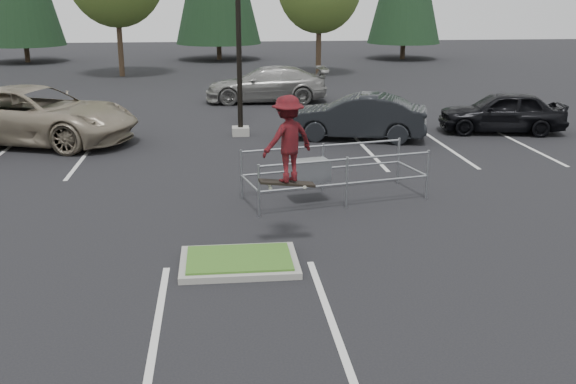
{
  "coord_description": "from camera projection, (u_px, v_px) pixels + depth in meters",
  "views": [
    {
      "loc": [
        -0.34,
        -11.78,
        4.93
      ],
      "look_at": [
        1.09,
        1.5,
        0.96
      ],
      "focal_mm": 42.0,
      "sensor_mm": 36.0,
      "label": 1
    }
  ],
  "objects": [
    {
      "name": "car_r_black",
      "position": [
        503.0,
        112.0,
        24.43
      ],
      "size": [
        4.71,
        2.57,
        1.52
      ],
      "primitive_type": "imported",
      "rotation": [
        0.0,
        0.0,
        4.53
      ],
      "color": "black",
      "rests_on": "ground"
    },
    {
      "name": "ground",
      "position": [
        239.0,
        265.0,
        12.66
      ],
      "size": [
        120.0,
        120.0,
        0.0
      ],
      "primitive_type": "plane",
      "color": "black",
      "rests_on": "ground"
    },
    {
      "name": "car_far_silver",
      "position": [
        266.0,
        84.0,
        31.26
      ],
      "size": [
        5.68,
        2.4,
        1.64
      ],
      "primitive_type": "imported",
      "rotation": [
        0.0,
        0.0,
        4.69
      ],
      "color": "gray",
      "rests_on": "ground"
    },
    {
      "name": "skateboarder",
      "position": [
        287.0,
        139.0,
        13.1
      ],
      "size": [
        1.27,
        1.08,
        1.84
      ],
      "rotation": [
        0.0,
        0.0,
        3.64
      ],
      "color": "black",
      "rests_on": "ground"
    },
    {
      "name": "car_r_charc",
      "position": [
        357.0,
        117.0,
        23.3
      ],
      "size": [
        5.02,
        2.87,
        1.57
      ],
      "primitive_type": "imported",
      "rotation": [
        0.0,
        0.0,
        4.44
      ],
      "color": "black",
      "rests_on": "ground"
    },
    {
      "name": "cart_corral",
      "position": [
        316.0,
        170.0,
        16.36
      ],
      "size": [
        4.61,
        2.49,
        1.24
      ],
      "rotation": [
        0.0,
        0.0,
        0.22
      ],
      "color": "#92969A",
      "rests_on": "ground"
    },
    {
      "name": "light_pole",
      "position": [
        238.0,
        4.0,
        22.85
      ],
      "size": [
        0.7,
        0.6,
        10.12
      ],
      "color": "gray",
      "rests_on": "ground"
    },
    {
      "name": "grass_median",
      "position": [
        239.0,
        261.0,
        12.64
      ],
      "size": [
        2.2,
        1.6,
        0.16
      ],
      "color": "gray",
      "rests_on": "ground"
    },
    {
      "name": "car_l_tan",
      "position": [
        33.0,
        115.0,
        22.69
      ],
      "size": [
        7.56,
        5.26,
        1.92
      ],
      "primitive_type": "imported",
      "rotation": [
        0.0,
        0.0,
        1.24
      ],
      "color": "gray",
      "rests_on": "ground"
    },
    {
      "name": "stall_lines",
      "position": [
        181.0,
        181.0,
        18.27
      ],
      "size": [
        22.62,
        17.6,
        0.01
      ],
      "color": "silver",
      "rests_on": "ground"
    }
  ]
}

